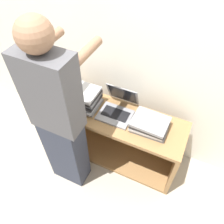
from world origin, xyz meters
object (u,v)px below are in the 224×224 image
object	(u,v)px
laptop_stack_left	(83,98)
person	(59,120)
laptop_open	(118,108)
laptop_stack_right	(150,124)

from	to	relation	value
laptop_stack_left	person	size ratio (longest dim) A/B	0.19
person	laptop_stack_left	bearing A→B (deg)	95.41
laptop_stack_left	person	xyz separation A→B (m)	(0.04, -0.41, 0.12)
laptop_open	person	xyz separation A→B (m)	(-0.30, -0.46, 0.16)
laptop_open	laptop_stack_right	world-z (taller)	laptop_open
laptop_stack_left	laptop_stack_right	bearing A→B (deg)	-0.35
laptop_stack_left	laptop_stack_right	distance (m)	0.68
laptop_stack_left	person	world-z (taller)	person
laptop_open	person	distance (m)	0.58
laptop_stack_left	laptop_stack_right	size ratio (longest dim) A/B	0.99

